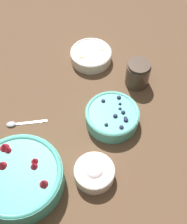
% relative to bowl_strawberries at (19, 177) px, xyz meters
% --- Properties ---
extents(ground_plane, '(4.00, 4.00, 0.00)m').
position_rel_bowl_strawberries_xyz_m(ground_plane, '(-0.28, 0.03, -0.05)').
color(ground_plane, brown).
extents(bowl_strawberries, '(0.26, 0.26, 0.10)m').
position_rel_bowl_strawberries_xyz_m(bowl_strawberries, '(0.00, 0.00, 0.00)').
color(bowl_strawberries, '#47AD9E').
rests_on(bowl_strawberries, ground_plane).
extents(bowl_blueberries, '(0.18, 0.18, 0.06)m').
position_rel_bowl_strawberries_xyz_m(bowl_blueberries, '(-0.31, 0.19, -0.01)').
color(bowl_blueberries, '#56B7A8').
rests_on(bowl_blueberries, ground_plane).
extents(bowl_bananas, '(0.16, 0.16, 0.05)m').
position_rel_bowl_strawberries_xyz_m(bowl_bananas, '(-0.56, 0.02, -0.02)').
color(bowl_bananas, silver).
rests_on(bowl_bananas, ground_plane).
extents(bowl_cream, '(0.12, 0.12, 0.06)m').
position_rel_bowl_strawberries_xyz_m(bowl_cream, '(-0.10, 0.20, -0.02)').
color(bowl_cream, white).
rests_on(bowl_cream, ground_plane).
extents(jar_chocolate, '(0.09, 0.09, 0.10)m').
position_rel_bowl_strawberries_xyz_m(jar_chocolate, '(-0.51, 0.22, -0.00)').
color(jar_chocolate, '#4C3D33').
rests_on(jar_chocolate, ground_plane).
extents(spoon, '(0.08, 0.13, 0.01)m').
position_rel_bowl_strawberries_xyz_m(spoon, '(-0.19, -0.11, -0.04)').
color(spoon, '#B2B2B7').
rests_on(spoon, ground_plane).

